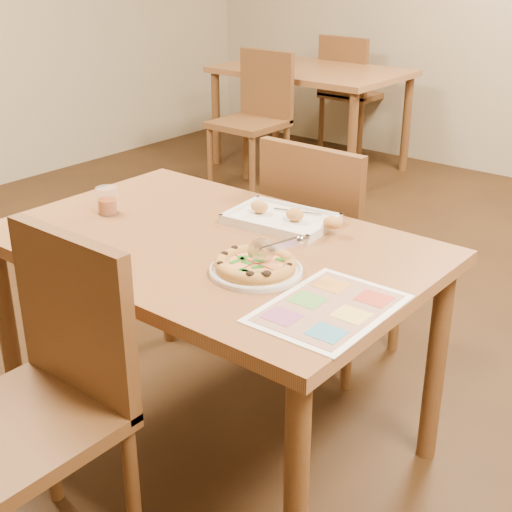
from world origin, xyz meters
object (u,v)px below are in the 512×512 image
Objects in this scene: plate at (256,271)px; pizza_cutter at (274,248)px; bg_table at (311,81)px; dining_table at (212,266)px; appetizer_tray at (284,219)px; menu at (329,308)px; bg_chair_far at (348,81)px; chair_far at (323,230)px; chair_near at (49,370)px; bg_chair_near at (258,104)px; glass_tumbler at (107,202)px; pizza at (256,264)px.

plate is 2.00× the size of pizza_cutter.
dining_table is at bearing -60.26° from bg_table.
pizza_cutter reaches higher than appetizer_tray.
bg_table is at bearing 125.71° from menu.
bg_chair_far reaches higher than plate.
chair_near is at bearing 90.00° from chair_far.
dining_table is 2.72m from bg_chair_near.
bg_chair_near is 3.74× the size of pizza_cutter.
bg_chair_far is 4.05m from menu.
menu is at bearing -41.96° from appetizer_tray.
chair_far is 5.34× the size of glass_tumbler.
dining_table is at bearing 158.87° from pizza.
appetizer_tray is at bearing 118.86° from bg_chair_far.
glass_tumbler is (-0.67, 0.05, 0.03)m from plate.
dining_table is 3.67m from bg_chair_far.
bg_chair_near is 3.16m from menu.
chair_near reaches higher than pizza_cutter.
plate is at bearing 118.56° from bg_chair_far.
bg_chair_far is at bearing 118.56° from plate.
menu is (0.27, -0.05, -0.02)m from pizza.
appetizer_tray is (-0.21, 0.31, -0.06)m from pizza_cutter.
bg_table is at bearing 122.56° from plate.
chair_near is at bearing -53.10° from glass_tumbler.
pizza is (1.85, -3.40, 0.18)m from bg_chair_far.
glass_tumbler is at bearing -67.46° from bg_table.
chair_near and bg_chair_near have the same top height.
appetizer_tray is 1.02× the size of menu.
glass_tumbler is (-0.42, -0.04, 0.12)m from dining_table.
bg_table is at bearing 122.54° from pizza.
pizza_cutter is (0.04, 0.02, 0.05)m from pizza.
glass_tumbler is at bearing 175.40° from plate.
glass_tumbler reaches higher than plate.
plate is (1.85, -3.40, 0.16)m from bg_chair_far.
pizza is at bearing 63.93° from chair_near.
bg_chair_near is at bearing 126.05° from dining_table.
chair_near is at bearing 112.29° from bg_chair_far.
menu is at bearing 121.55° from bg_chair_far.
pizza is at bearing 109.54° from chair_far.
chair_far is 2.26m from bg_chair_near.
bg_chair_near is at bearing 130.77° from appetizer_tray.
pizza is (0.25, 0.51, 0.18)m from chair_near.
bg_chair_near is 1.87× the size of plate.
pizza is (1.85, -2.29, 0.18)m from bg_chair_near.
dining_table is 1.00× the size of bg_table.
chair_near is (0.00, -0.60, -0.07)m from dining_table.
bg_chair_far reaches higher than dining_table.
chair_near and chair_far have the same top height.
bg_chair_near reaches higher than pizza.
glass_tumbler is (1.18, -3.34, 0.19)m from bg_chair_far.
bg_table is 3.44m from plate.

